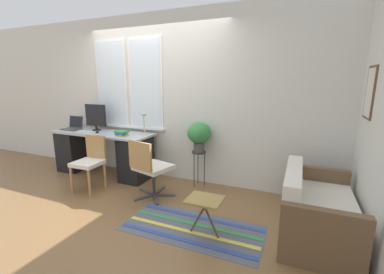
# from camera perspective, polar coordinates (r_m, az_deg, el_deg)

# --- Properties ---
(ground_plane) EXTENTS (14.00, 14.00, 0.00)m
(ground_plane) POSITION_cam_1_polar(r_m,az_deg,el_deg) (4.16, -12.07, -11.02)
(ground_plane) COLOR brown
(wall_back_with_window) EXTENTS (9.00, 0.12, 2.70)m
(wall_back_with_window) POSITION_cam_1_polar(r_m,az_deg,el_deg) (4.41, -8.03, 8.66)
(wall_back_with_window) COLOR silver
(wall_back_with_window) RESTS_ON ground_plane
(wall_right_with_picture) EXTENTS (0.08, 9.00, 2.70)m
(wall_right_with_picture) POSITION_cam_1_polar(r_m,az_deg,el_deg) (3.18, 35.84, 4.98)
(wall_right_with_picture) COLOR silver
(wall_right_with_picture) RESTS_ON ground_plane
(desk) EXTENTS (1.86, 0.60, 0.76)m
(desk) POSITION_cam_1_polar(r_m,az_deg,el_deg) (4.80, -19.13, -3.16)
(desk) COLOR #B2B7BC
(desk) RESTS_ON ground_plane
(laptop) EXTENTS (0.33, 0.26, 0.24)m
(laptop) POSITION_cam_1_polar(r_m,az_deg,el_deg) (5.19, -24.94, 2.14)
(laptop) COLOR #4C4C51
(laptop) RESTS_ON desk
(monitor) EXTENTS (0.45, 0.15, 0.46)m
(monitor) POSITION_cam_1_polar(r_m,az_deg,el_deg) (4.89, -20.64, 4.29)
(monitor) COLOR black
(monitor) RESTS_ON desk
(keyboard) EXTENTS (0.34, 0.11, 0.02)m
(keyboard) POSITION_cam_1_polar(r_m,az_deg,el_deg) (4.79, -22.44, 1.07)
(keyboard) COLOR silver
(keyboard) RESTS_ON desk
(mouse) EXTENTS (0.04, 0.07, 0.04)m
(mouse) POSITION_cam_1_polar(r_m,az_deg,el_deg) (4.64, -20.29, 1.00)
(mouse) COLOR black
(mouse) RESTS_ON desk
(desk_lamp) EXTENTS (0.15, 0.15, 0.36)m
(desk_lamp) POSITION_cam_1_polar(r_m,az_deg,el_deg) (4.34, -10.63, 3.36)
(desk_lamp) COLOR #BCB299
(desk_lamp) RESTS_ON desk
(book_stack) EXTENTS (0.21, 0.20, 0.08)m
(book_stack) POSITION_cam_1_polar(r_m,az_deg,el_deg) (4.32, -15.39, 0.87)
(book_stack) COLOR yellow
(book_stack) RESTS_ON desk
(desk_chair_wooden) EXTENTS (0.40, 0.41, 0.82)m
(desk_chair_wooden) POSITION_cam_1_polar(r_m,az_deg,el_deg) (4.19, -21.73, -4.88)
(desk_chair_wooden) COLOR #B2844C
(desk_chair_wooden) RESTS_ON ground_plane
(office_chair_swivel) EXTENTS (0.60, 0.61, 0.85)m
(office_chair_swivel) POSITION_cam_1_polar(r_m,az_deg,el_deg) (3.64, -9.36, -6.59)
(office_chair_swivel) COLOR #47474C
(office_chair_swivel) RESTS_ON ground_plane
(couch_loveseat) EXTENTS (0.70, 1.25, 0.71)m
(couch_loveseat) POSITION_cam_1_polar(r_m,az_deg,el_deg) (3.14, 25.63, -14.77)
(couch_loveseat) COLOR white
(couch_loveseat) RESTS_ON ground_plane
(plant_stand) EXTENTS (0.22, 0.22, 0.56)m
(plant_stand) POSITION_cam_1_polar(r_m,az_deg,el_deg) (4.00, 1.54, -4.33)
(plant_stand) COLOR #333338
(plant_stand) RESTS_ON ground_plane
(potted_plant) EXTENTS (0.36, 0.36, 0.46)m
(potted_plant) POSITION_cam_1_polar(r_m,az_deg,el_deg) (3.92, 1.57, 0.67)
(potted_plant) COLOR #514C47
(potted_plant) RESTS_ON plant_stand
(floor_rug_striped) EXTENTS (1.57, 0.73, 0.01)m
(floor_rug_striped) POSITION_cam_1_polar(r_m,az_deg,el_deg) (3.08, 0.17, -19.59)
(floor_rug_striped) COLOR #565B6B
(floor_rug_striped) RESTS_ON ground_plane
(folding_stool) EXTENTS (0.37, 0.31, 0.43)m
(folding_stool) POSITION_cam_1_polar(r_m,az_deg,el_deg) (2.79, 2.81, -14.37)
(folding_stool) COLOR olive
(folding_stool) RESTS_ON ground_plane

